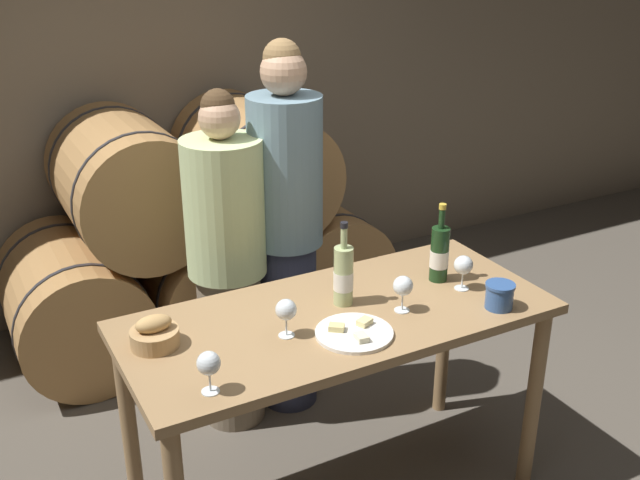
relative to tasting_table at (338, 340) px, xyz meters
name	(u,v)px	position (x,y,z in m)	size (l,w,h in m)	color
stone_wall_back	(152,47)	(0.00, 2.25, 0.82)	(10.00, 0.12, 3.20)	#7F705B
barrel_stack	(197,236)	(0.00, 1.65, -0.17)	(2.18, 0.96, 1.35)	#A87A47
tasting_table	(338,340)	(0.00, 0.00, 0.00)	(1.67, 0.74, 0.90)	#99754C
person_left	(227,266)	(-0.16, 0.75, 0.05)	(0.36, 0.36, 1.64)	#756651
person_right	(286,231)	(0.14, 0.75, 0.16)	(0.34, 0.34, 1.83)	#2D334C
wine_bottle_red	(439,254)	(0.51, 0.05, 0.24)	(0.08, 0.08, 0.34)	#193819
wine_bottle_white	(343,275)	(0.06, 0.06, 0.24)	(0.08, 0.08, 0.34)	#ADBC7F
blue_crock	(500,295)	(0.57, -0.26, 0.18)	(0.12, 0.12, 0.10)	#335693
bread_basket	(155,334)	(-0.69, 0.10, 0.17)	(0.17, 0.17, 0.12)	tan
cheese_plate	(354,333)	(-0.03, -0.17, 0.13)	(0.29, 0.29, 0.04)	white
wine_glass_far_left	(209,364)	(-0.62, -0.26, 0.22)	(0.08, 0.08, 0.15)	white
wine_glass_left	(286,310)	(-0.25, -0.06, 0.22)	(0.08, 0.08, 0.15)	white
wine_glass_center	(403,287)	(0.23, -0.10, 0.22)	(0.08, 0.08, 0.15)	white
wine_glass_right	(463,266)	(0.55, -0.06, 0.22)	(0.08, 0.08, 0.15)	white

